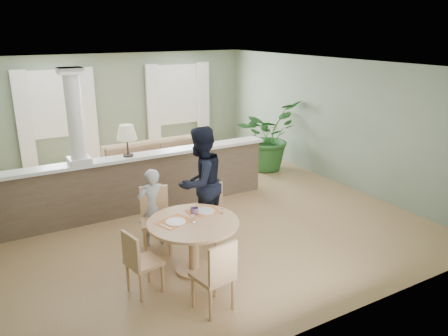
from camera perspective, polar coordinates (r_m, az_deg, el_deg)
ground at (r=8.54m, az=-4.75°, el=-4.96°), size 8.00×8.00×0.00m
room_shell at (r=8.57m, az=-7.05°, el=7.71°), size 7.02×8.02×2.71m
pony_wall at (r=8.13m, az=-11.78°, el=-1.14°), size 5.32×0.38×2.70m
sofa at (r=9.67m, az=-7.83°, el=0.54°), size 3.12×1.28×0.90m
houseplant at (r=10.58m, az=5.62°, el=4.23°), size 1.89×1.79×1.65m
dining_table at (r=6.12m, az=-4.03°, el=-8.25°), size 1.27×1.27×0.87m
chair_far_boy at (r=6.80m, az=-8.96°, el=-6.22°), size 0.56×0.56×1.00m
chair_far_man at (r=7.07m, az=-2.00°, el=-5.30°), size 0.60×0.60×0.94m
chair_near at (r=5.32m, az=-0.96°, el=-13.61°), size 0.49×0.49×0.95m
chair_side at (r=5.76m, az=-11.01°, el=-11.74°), size 0.47×0.47×0.88m
child_person at (r=6.91m, az=-9.32°, el=-5.10°), size 0.48×0.33×1.26m
man_person at (r=7.04m, az=-3.07°, el=-1.93°), size 1.09×0.98×1.84m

